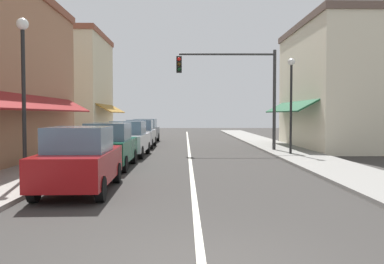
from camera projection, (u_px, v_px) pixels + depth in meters
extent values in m
plane|color=#33302D|center=(189.00, 151.00, 23.26)|extent=(80.00, 80.00, 0.00)
cube|color=gray|center=(93.00, 150.00, 23.17)|extent=(2.60, 56.00, 0.12)
cube|color=gray|center=(284.00, 150.00, 23.36)|extent=(2.60, 56.00, 0.12)
cube|color=silver|center=(189.00, 151.00, 23.26)|extent=(0.14, 52.00, 0.01)
cube|color=slate|center=(28.00, 131.00, 17.09)|extent=(0.08, 10.64, 1.80)
cube|color=maroon|center=(42.00, 103.00, 17.05)|extent=(1.27, 11.76, 0.73)
cube|color=slate|center=(51.00, 49.00, 20.00)|extent=(0.08, 1.10, 1.30)
cube|color=beige|center=(339.00, 89.00, 25.26)|extent=(5.14, 10.00, 7.33)
cube|color=brown|center=(340.00, 27.00, 25.10)|extent=(5.34, 10.20, 0.40)
cube|color=slate|center=(299.00, 126.00, 25.32)|extent=(0.08, 7.60, 1.80)
cube|color=#194C2D|center=(289.00, 106.00, 25.26)|extent=(1.27, 8.40, 0.73)
cube|color=slate|center=(310.00, 58.00, 22.95)|extent=(0.08, 1.10, 1.30)
cube|color=slate|center=(290.00, 67.00, 27.35)|extent=(0.08, 1.10, 1.30)
cube|color=beige|center=(69.00, 90.00, 32.91)|extent=(5.66, 8.00, 8.18)
cube|color=brown|center=(69.00, 37.00, 32.73)|extent=(5.86, 8.20, 0.40)
cube|color=slate|center=(104.00, 123.00, 33.07)|extent=(0.08, 6.08, 1.80)
cube|color=olive|center=(111.00, 108.00, 33.03)|extent=(1.27, 6.72, 0.73)
cube|color=slate|center=(99.00, 65.00, 31.12)|extent=(0.08, 1.10, 1.30)
cube|color=slate|center=(107.00, 70.00, 34.64)|extent=(0.08, 1.10, 1.30)
cube|color=maroon|center=(80.00, 166.00, 11.03)|extent=(1.83, 4.14, 0.80)
cube|color=slate|center=(79.00, 139.00, 10.89)|extent=(1.57, 2.04, 0.66)
cylinder|color=black|center=(65.00, 173.00, 12.36)|extent=(0.22, 0.63, 0.62)
cylinder|color=black|center=(117.00, 173.00, 12.43)|extent=(0.22, 0.63, 0.62)
cylinder|color=black|center=(34.00, 190.00, 9.66)|extent=(0.22, 0.63, 0.62)
cylinder|color=black|center=(101.00, 189.00, 9.73)|extent=(0.22, 0.63, 0.62)
cube|color=#0F4C33|center=(109.00, 150.00, 15.93)|extent=(1.73, 4.11, 0.80)
cube|color=slate|center=(108.00, 131.00, 15.80)|extent=(1.53, 2.00, 0.66)
cylinder|color=black|center=(96.00, 157.00, 17.28)|extent=(0.20, 0.62, 0.62)
cylinder|color=black|center=(134.00, 156.00, 17.31)|extent=(0.20, 0.62, 0.62)
cylinder|color=black|center=(80.00, 164.00, 14.58)|extent=(0.20, 0.62, 0.62)
cylinder|color=black|center=(124.00, 164.00, 14.61)|extent=(0.20, 0.62, 0.62)
cube|color=silver|center=(129.00, 142.00, 20.37)|extent=(1.83, 4.14, 0.80)
cube|color=slate|center=(128.00, 128.00, 20.24)|extent=(1.57, 2.04, 0.66)
cylinder|color=black|center=(118.00, 148.00, 21.74)|extent=(0.22, 0.63, 0.62)
cylinder|color=black|center=(148.00, 148.00, 21.73)|extent=(0.22, 0.63, 0.62)
cylinder|color=black|center=(107.00, 153.00, 19.04)|extent=(0.22, 0.63, 0.62)
cylinder|color=black|center=(141.00, 153.00, 19.03)|extent=(0.22, 0.63, 0.62)
cube|color=#B7BABF|center=(140.00, 136.00, 25.79)|extent=(1.75, 4.11, 0.80)
cube|color=slate|center=(140.00, 125.00, 25.66)|extent=(1.54, 2.01, 0.66)
cylinder|color=black|center=(131.00, 141.00, 27.14)|extent=(0.21, 0.62, 0.62)
cylinder|color=black|center=(154.00, 141.00, 27.18)|extent=(0.21, 0.62, 0.62)
cylinder|color=black|center=(125.00, 144.00, 24.43)|extent=(0.21, 0.62, 0.62)
cylinder|color=black|center=(151.00, 144.00, 24.47)|extent=(0.21, 0.62, 0.62)
cube|color=#4C5156|center=(146.00, 133.00, 30.67)|extent=(1.84, 4.15, 0.80)
cube|color=slate|center=(145.00, 123.00, 30.54)|extent=(1.58, 2.04, 0.66)
cylinder|color=black|center=(138.00, 137.00, 32.05)|extent=(0.22, 0.63, 0.62)
cylinder|color=black|center=(158.00, 137.00, 32.03)|extent=(0.22, 0.63, 0.62)
cylinder|color=black|center=(132.00, 139.00, 29.34)|extent=(0.22, 0.63, 0.62)
cylinder|color=black|center=(154.00, 139.00, 29.32)|extent=(0.22, 0.63, 0.62)
cylinder|color=#333333|center=(274.00, 101.00, 22.82)|extent=(0.18, 0.18, 5.72)
cylinder|color=#333333|center=(227.00, 54.00, 22.66)|extent=(5.36, 0.12, 0.12)
cube|color=black|center=(179.00, 65.00, 22.46)|extent=(0.30, 0.24, 0.90)
sphere|color=red|center=(179.00, 59.00, 22.32)|extent=(0.20, 0.20, 0.20)
sphere|color=#3D2D0C|center=(179.00, 64.00, 22.33)|extent=(0.20, 0.20, 0.20)
sphere|color=#0C3316|center=(179.00, 69.00, 22.34)|extent=(0.20, 0.20, 0.20)
cylinder|color=black|center=(24.00, 107.00, 12.38)|extent=(0.12, 0.12, 4.66)
sphere|color=white|center=(22.00, 24.00, 12.27)|extent=(0.36, 0.36, 0.36)
cylinder|color=black|center=(291.00, 111.00, 20.39)|extent=(0.12, 0.12, 4.56)
sphere|color=white|center=(291.00, 62.00, 20.29)|extent=(0.36, 0.36, 0.36)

